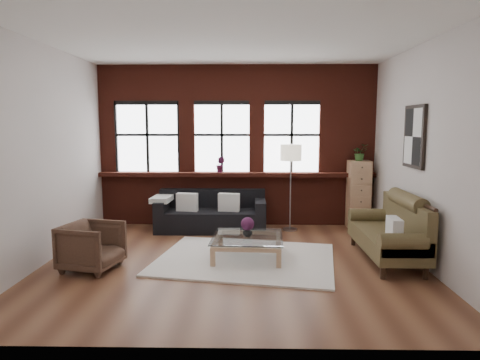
{
  "coord_description": "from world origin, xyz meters",
  "views": [
    {
      "loc": [
        0.23,
        -6.17,
        2.03
      ],
      "look_at": [
        0.1,
        0.6,
        1.15
      ],
      "focal_mm": 32.0,
      "sensor_mm": 36.0,
      "label": 1
    }
  ],
  "objects_px": {
    "vase": "(248,231)",
    "floor_lamp": "(290,184)",
    "coffee_table": "(248,248)",
    "armchair": "(92,246)",
    "drawer_chest": "(358,194)",
    "dark_sofa": "(211,211)",
    "vintage_settee": "(386,228)"
  },
  "relations": [
    {
      "from": "vase",
      "to": "floor_lamp",
      "type": "distance_m",
      "value": 2.03
    },
    {
      "from": "drawer_chest",
      "to": "floor_lamp",
      "type": "xyz_separation_m",
      "value": [
        -1.37,
        -0.25,
        0.24
      ]
    },
    {
      "from": "vintage_settee",
      "to": "drawer_chest",
      "type": "xyz_separation_m",
      "value": [
        0.11,
        2.09,
        0.17
      ]
    },
    {
      "from": "dark_sofa",
      "to": "vase",
      "type": "xyz_separation_m",
      "value": [
        0.7,
        -1.75,
        0.04
      ]
    },
    {
      "from": "dark_sofa",
      "to": "floor_lamp",
      "type": "relative_size",
      "value": 1.16
    },
    {
      "from": "dark_sofa",
      "to": "drawer_chest",
      "type": "distance_m",
      "value": 2.92
    },
    {
      "from": "dark_sofa",
      "to": "floor_lamp",
      "type": "distance_m",
      "value": 1.61
    },
    {
      "from": "vintage_settee",
      "to": "vase",
      "type": "relative_size",
      "value": 12.12
    },
    {
      "from": "armchair",
      "to": "drawer_chest",
      "type": "bearing_deg",
      "value": -46.31
    },
    {
      "from": "dark_sofa",
      "to": "vintage_settee",
      "type": "distance_m",
      "value": 3.31
    },
    {
      "from": "drawer_chest",
      "to": "floor_lamp",
      "type": "bearing_deg",
      "value": -169.47
    },
    {
      "from": "armchair",
      "to": "vintage_settee",
      "type": "bearing_deg",
      "value": -70.25
    },
    {
      "from": "armchair",
      "to": "coffee_table",
      "type": "relative_size",
      "value": 0.7
    },
    {
      "from": "armchair",
      "to": "drawer_chest",
      "type": "xyz_separation_m",
      "value": [
        4.37,
        2.59,
        0.33
      ]
    },
    {
      "from": "armchair",
      "to": "coffee_table",
      "type": "distance_m",
      "value": 2.26
    },
    {
      "from": "dark_sofa",
      "to": "armchair",
      "type": "bearing_deg",
      "value": -122.87
    },
    {
      "from": "vintage_settee",
      "to": "armchair",
      "type": "relative_size",
      "value": 2.53
    },
    {
      "from": "floor_lamp",
      "to": "coffee_table",
      "type": "bearing_deg",
      "value": -114.55
    },
    {
      "from": "armchair",
      "to": "drawer_chest",
      "type": "distance_m",
      "value": 5.09
    },
    {
      "from": "armchair",
      "to": "coffee_table",
      "type": "bearing_deg",
      "value": -63.01
    },
    {
      "from": "vintage_settee",
      "to": "vase",
      "type": "xyz_separation_m",
      "value": [
        -2.08,
        0.04,
        -0.07
      ]
    },
    {
      "from": "coffee_table",
      "to": "vase",
      "type": "distance_m",
      "value": 0.25
    },
    {
      "from": "vase",
      "to": "floor_lamp",
      "type": "relative_size",
      "value": 0.09
    },
    {
      "from": "dark_sofa",
      "to": "vase",
      "type": "relative_size",
      "value": 13.61
    },
    {
      "from": "floor_lamp",
      "to": "vintage_settee",
      "type": "bearing_deg",
      "value": -55.54
    },
    {
      "from": "drawer_chest",
      "to": "floor_lamp",
      "type": "relative_size",
      "value": 0.74
    },
    {
      "from": "floor_lamp",
      "to": "drawer_chest",
      "type": "bearing_deg",
      "value": 10.53
    },
    {
      "from": "vintage_settee",
      "to": "vase",
      "type": "distance_m",
      "value": 2.08
    },
    {
      "from": "dark_sofa",
      "to": "vase",
      "type": "height_order",
      "value": "dark_sofa"
    },
    {
      "from": "coffee_table",
      "to": "floor_lamp",
      "type": "relative_size",
      "value": 0.59
    },
    {
      "from": "vintage_settee",
      "to": "coffee_table",
      "type": "xyz_separation_m",
      "value": [
        -2.08,
        0.04,
        -0.33
      ]
    },
    {
      "from": "armchair",
      "to": "vase",
      "type": "height_order",
      "value": "armchair"
    }
  ]
}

